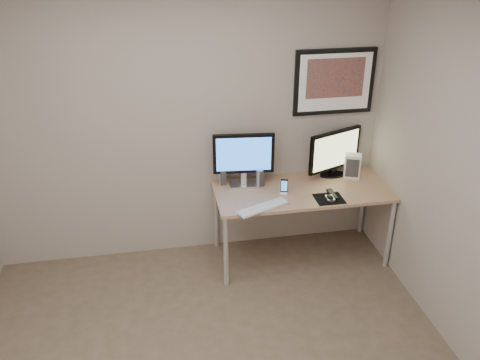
# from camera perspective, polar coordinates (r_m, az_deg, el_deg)

# --- Properties ---
(room) EXTENTS (3.60, 3.60, 3.60)m
(room) POSITION_cam_1_polar(r_m,az_deg,el_deg) (3.29, -4.39, 4.40)
(room) COLOR white
(room) RESTS_ON ground
(desk) EXTENTS (1.60, 0.70, 0.73)m
(desk) POSITION_cam_1_polar(r_m,az_deg,el_deg) (4.70, 6.97, -1.74)
(desk) COLOR #936A47
(desk) RESTS_ON floor
(framed_art) EXTENTS (0.75, 0.04, 0.60)m
(framed_art) POSITION_cam_1_polar(r_m,az_deg,el_deg) (4.74, 10.56, 10.79)
(framed_art) COLOR black
(framed_art) RESTS_ON room
(monitor_large) EXTENTS (0.56, 0.20, 0.51)m
(monitor_large) POSITION_cam_1_polar(r_m,az_deg,el_deg) (4.59, 0.41, 2.56)
(monitor_large) COLOR silver
(monitor_large) RESTS_ON desk
(monitor_tv) EXTENTS (0.56, 0.25, 0.46)m
(monitor_tv) POSITION_cam_1_polar(r_m,az_deg,el_deg) (4.86, 10.58, 3.09)
(monitor_tv) COLOR black
(monitor_tv) RESTS_ON desk
(speaker_left) EXTENTS (0.07, 0.07, 0.17)m
(speaker_left) POSITION_cam_1_polar(r_m,az_deg,el_deg) (4.67, -1.99, 0.36)
(speaker_left) COLOR silver
(speaker_left) RESTS_ON desk
(speaker_right) EXTENTS (0.09, 0.09, 0.17)m
(speaker_right) POSITION_cam_1_polar(r_m,az_deg,el_deg) (4.65, 2.21, 0.23)
(speaker_right) COLOR silver
(speaker_right) RESTS_ON desk
(phone_dock) EXTENTS (0.08, 0.08, 0.14)m
(phone_dock) POSITION_cam_1_polar(r_m,az_deg,el_deg) (4.54, 4.98, -0.72)
(phone_dock) COLOR black
(phone_dock) RESTS_ON desk
(keyboard) EXTENTS (0.49, 0.30, 0.02)m
(keyboard) POSITION_cam_1_polar(r_m,az_deg,el_deg) (4.33, 2.61, -3.09)
(keyboard) COLOR silver
(keyboard) RESTS_ON desk
(mousepad) EXTENTS (0.25, 0.22, 0.00)m
(mousepad) POSITION_cam_1_polar(r_m,az_deg,el_deg) (4.54, 9.97, -2.09)
(mousepad) COLOR black
(mousepad) RESTS_ON desk
(mouse) EXTENTS (0.06, 0.11, 0.04)m
(mouse) POSITION_cam_1_polar(r_m,az_deg,el_deg) (4.52, 10.08, -1.94)
(mouse) COLOR black
(mouse) RESTS_ON mousepad
(remote) EXTENTS (0.05, 0.18, 0.02)m
(remote) POSITION_cam_1_polar(r_m,az_deg,el_deg) (4.60, 10.30, -1.56)
(remote) COLOR black
(remote) RESTS_ON desk
(fan_unit) EXTENTS (0.18, 0.16, 0.23)m
(fan_unit) POSITION_cam_1_polar(r_m,az_deg,el_deg) (4.93, 12.50, 1.57)
(fan_unit) COLOR white
(fan_unit) RESTS_ON desk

